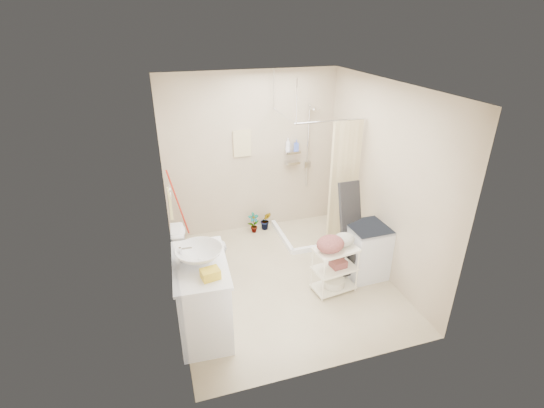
{
  "coord_description": "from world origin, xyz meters",
  "views": [
    {
      "loc": [
        -1.46,
        -4.24,
        3.3
      ],
      "look_at": [
        -0.07,
        0.25,
        1.05
      ],
      "focal_mm": 26.0,
      "sensor_mm": 36.0,
      "label": 1
    }
  ],
  "objects": [
    {
      "name": "potted_plant_a",
      "position": [
        -0.04,
        1.38,
        0.18
      ],
      "size": [
        0.2,
        0.15,
        0.35
      ],
      "primitive_type": "imported",
      "rotation": [
        0.0,
        0.0,
        0.11
      ],
      "color": "#9C4229",
      "rests_on": "ground"
    },
    {
      "name": "counter_basket",
      "position": [
        -1.09,
        -0.95,
        0.96
      ],
      "size": [
        0.21,
        0.17,
        0.1
      ],
      "primitive_type": "cube",
      "rotation": [
        0.0,
        0.0,
        0.18
      ],
      "color": "gold",
      "rests_on": "vanity"
    },
    {
      "name": "ironing_board",
      "position": [
        0.97,
        -0.05,
        0.67
      ],
      "size": [
        0.4,
        0.23,
        1.34
      ],
      "primitive_type": null,
      "rotation": [
        0.0,
        0.0,
        0.32
      ],
      "color": "black",
      "rests_on": "ground"
    },
    {
      "name": "sink",
      "position": [
        -1.16,
        -0.63,
        1.0
      ],
      "size": [
        0.54,
        0.54,
        0.18
      ],
      "primitive_type": "imported",
      "rotation": [
        0.0,
        0.0,
        -0.06
      ],
      "color": "silver",
      "rests_on": "vanity"
    },
    {
      "name": "floor",
      "position": [
        0.0,
        0.0,
        0.0
      ],
      "size": [
        3.2,
        3.2,
        0.0
      ],
      "primitive_type": "plane",
      "color": "#C7B995",
      "rests_on": "ground"
    },
    {
      "name": "towel_ring",
      "position": [
        -1.38,
        -0.2,
        1.47
      ],
      "size": [
        0.04,
        0.22,
        0.34
      ],
      "primitive_type": null,
      "color": "#EEE18D",
      "rests_on": "wall_left"
    },
    {
      "name": "vanity",
      "position": [
        -1.16,
        -0.64,
        0.45
      ],
      "size": [
        0.63,
        1.06,
        0.91
      ],
      "primitive_type": "cube",
      "rotation": [
        0.0,
        0.0,
        -0.05
      ],
      "color": "white",
      "rests_on": "ground"
    },
    {
      "name": "wall_left",
      "position": [
        -1.4,
        0.0,
        1.3
      ],
      "size": [
        0.04,
        3.2,
        2.6
      ],
      "primitive_type": "cube",
      "color": "#C4B398",
      "rests_on": "ground"
    },
    {
      "name": "potted_plant_b",
      "position": [
        0.18,
        1.43,
        0.16
      ],
      "size": [
        0.2,
        0.18,
        0.33
      ],
      "primitive_type": "imported",
      "rotation": [
        0.0,
        0.0,
        -0.19
      ],
      "color": "#95552F",
      "rests_on": "ground"
    },
    {
      "name": "hanging_towel",
      "position": [
        -0.15,
        1.58,
        1.5
      ],
      "size": [
        0.28,
        0.03,
        0.42
      ],
      "primitive_type": "cube",
      "color": "beige",
      "rests_on": "wall_back"
    },
    {
      "name": "washing_machine",
      "position": [
        1.14,
        -0.21,
        0.38
      ],
      "size": [
        0.53,
        0.55,
        0.75
      ],
      "primitive_type": "cube",
      "rotation": [
        0.0,
        0.0,
        0.03
      ],
      "color": "silver",
      "rests_on": "ground"
    },
    {
      "name": "wall_right",
      "position": [
        1.4,
        0.0,
        1.3
      ],
      "size": [
        0.04,
        3.2,
        2.6
      ],
      "primitive_type": "cube",
      "color": "#C4B398",
      "rests_on": "ground"
    },
    {
      "name": "laundry_rack",
      "position": [
        0.58,
        -0.42,
        0.38
      ],
      "size": [
        0.59,
        0.39,
        0.76
      ],
      "primitive_type": null,
      "rotation": [
        0.0,
        0.0,
        0.13
      ],
      "color": "white",
      "rests_on": "ground"
    },
    {
      "name": "shampoo_bottle_a",
      "position": [
        0.6,
        1.54,
        1.43
      ],
      "size": [
        0.09,
        0.09,
        0.21
      ],
      "primitive_type": "imported",
      "rotation": [
        0.0,
        0.0,
        -0.06
      ],
      "color": "white",
      "rests_on": "shower"
    },
    {
      "name": "tp_holder",
      "position": [
        -1.36,
        0.05,
        0.72
      ],
      "size": [
        0.08,
        0.12,
        0.14
      ],
      "primitive_type": null,
      "color": "silver",
      "rests_on": "wall_left"
    },
    {
      "name": "shower",
      "position": [
        0.85,
        1.05,
        1.05
      ],
      "size": [
        1.1,
        1.1,
        2.1
      ],
      "primitive_type": null,
      "color": "white",
      "rests_on": "ground"
    },
    {
      "name": "shampoo_bottle_b",
      "position": [
        0.74,
        1.53,
        1.41
      ],
      "size": [
        0.1,
        0.1,
        0.18
      ],
      "primitive_type": "imported",
      "rotation": [
        0.0,
        0.0,
        -0.36
      ],
      "color": "#4055B3",
      "rests_on": "shower"
    },
    {
      "name": "toilet",
      "position": [
        -1.04,
        0.49,
        0.37
      ],
      "size": [
        0.76,
        0.46,
        0.75
      ],
      "primitive_type": "imported",
      "rotation": [
        0.0,
        0.0,
        1.51
      ],
      "color": "silver",
      "rests_on": "ground"
    },
    {
      "name": "wall_front",
      "position": [
        0.0,
        -1.6,
        1.3
      ],
      "size": [
        2.8,
        0.04,
        2.6
      ],
      "primitive_type": "cube",
      "color": "#C4B398",
      "rests_on": "ground"
    },
    {
      "name": "floor_basket",
      "position": [
        -1.09,
        -0.93,
        0.06
      ],
      "size": [
        0.27,
        0.23,
        0.13
      ],
      "primitive_type": "cube",
      "rotation": [
        0.0,
        0.0,
        -0.24
      ],
      "color": "yellow",
      "rests_on": "ground"
    },
    {
      "name": "ceiling",
      "position": [
        0.0,
        0.0,
        2.6
      ],
      "size": [
        2.8,
        3.2,
        0.04
      ],
      "primitive_type": "cube",
      "color": "silver",
      "rests_on": "ground"
    },
    {
      "name": "wall_back",
      "position": [
        0.0,
        1.6,
        1.3
      ],
      "size": [
        2.8,
        0.04,
        2.6
      ],
      "primitive_type": "cube",
      "color": "#C4B398",
      "rests_on": "ground"
    },
    {
      "name": "mop",
      "position": [
        -1.26,
        1.46,
        0.63
      ],
      "size": [
        0.15,
        0.15,
        1.27
      ],
      "primitive_type": null,
      "rotation": [
        0.0,
        0.0,
        -0.33
      ],
      "color": "red",
      "rests_on": "ground"
    }
  ]
}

